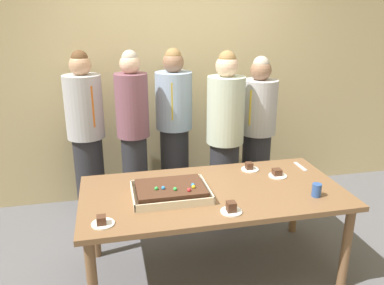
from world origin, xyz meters
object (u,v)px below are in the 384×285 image
person_green_shirt_behind (257,133)px  person_serving_front (133,135)px  sheet_cake (171,191)px  plated_slice_near_left (250,168)px  plated_slice_far_right (231,209)px  person_far_right_suit (225,137)px  party_table (213,199)px  cake_server_utensil (300,166)px  drink_cup_nearest (317,190)px  person_left_edge_reaching (86,135)px  person_striped_tie_right (174,129)px  plated_slice_near_right (102,222)px  plated_slice_far_left (277,174)px

person_green_shirt_behind → person_serving_front: bearing=-44.8°
sheet_cake → plated_slice_near_left: size_ratio=3.80×
plated_slice_far_right → person_far_right_suit: 1.21m
party_table → cake_server_utensil: (0.88, 0.29, 0.08)m
party_table → cake_server_utensil: size_ratio=10.07×
drink_cup_nearest → person_left_edge_reaching: person_left_edge_reaching is taller
sheet_cake → person_left_edge_reaching: person_left_edge_reaching is taller
person_serving_front → person_far_right_suit: person_serving_front is taller
person_left_edge_reaching → plated_slice_near_left: bearing=30.2°
plated_slice_near_left → drink_cup_nearest: bearing=-62.5°
person_green_shirt_behind → person_left_edge_reaching: bearing=-50.2°
party_table → person_far_right_suit: person_far_right_suit is taller
sheet_cake → person_green_shirt_behind: 1.49m
plated_slice_near_left → cake_server_utensil: plated_slice_near_left is taller
person_green_shirt_behind → party_table: bearing=9.9°
person_striped_tie_right → person_far_right_suit: person_far_right_suit is taller
plated_slice_near_left → sheet_cake: bearing=-155.2°
sheet_cake → person_far_right_suit: size_ratio=0.33×
drink_cup_nearest → cake_server_utensil: drink_cup_nearest is taller
person_green_shirt_behind → person_far_right_suit: size_ratio=0.95×
plated_slice_near_right → person_green_shirt_behind: bearing=39.9°
drink_cup_nearest → person_striped_tie_right: bearing=118.7°
drink_cup_nearest → person_far_right_suit: bearing=109.7°
party_table → plated_slice_far_right: plated_slice_far_right is taller
plated_slice_near_left → person_striped_tie_right: (-0.50, 0.89, 0.13)m
plated_slice_near_right → person_serving_front: 1.41m
drink_cup_nearest → person_serving_front: size_ratio=0.06×
plated_slice_near_right → person_striped_tie_right: person_striped_tie_right is taller
plated_slice_near_right → person_left_edge_reaching: person_left_edge_reaching is taller
sheet_cake → plated_slice_near_left: (0.75, 0.35, -0.02)m
person_green_shirt_behind → cake_server_utensil: bearing=57.7°
party_table → drink_cup_nearest: size_ratio=20.15×
cake_server_utensil → person_far_right_suit: (-0.54, 0.52, 0.15)m
person_serving_front → person_striped_tie_right: 0.47m
party_table → plated_slice_near_right: size_ratio=13.43×
cake_server_utensil → person_left_edge_reaching: (-1.86, 0.91, 0.14)m
sheet_cake → plated_slice_near_right: 0.59m
person_serving_front → person_green_shirt_behind: bearing=78.3°
cake_server_utensil → person_green_shirt_behind: 0.72m
party_table → plated_slice_far_left: plated_slice_far_left is taller
sheet_cake → person_left_edge_reaching: size_ratio=0.34×
party_table → person_green_shirt_behind: size_ratio=1.24×
party_table → drink_cup_nearest: (0.72, -0.26, 0.12)m
party_table → plated_slice_near_right: bearing=-158.2°
party_table → plated_slice_near_right: plated_slice_near_right is taller
plated_slice_near_right → person_serving_front: size_ratio=0.09×
plated_slice_far_left → person_striped_tie_right: size_ratio=0.09×
person_serving_front → person_striped_tie_right: (0.44, 0.19, -0.02)m
plated_slice_far_right → drink_cup_nearest: 0.70m
plated_slice_far_left → person_left_edge_reaching: person_left_edge_reaching is taller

